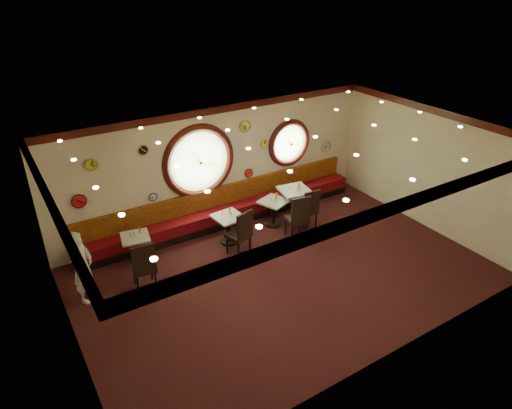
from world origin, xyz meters
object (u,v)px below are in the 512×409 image
(chair_a, at_px, (144,263))
(condiment_d_salt, at_px, (291,187))
(condiment_b_salt, at_px, (222,214))
(chair_b, at_px, (242,230))
(condiment_c_salt, at_px, (272,200))
(condiment_c_pepper, at_px, (276,200))
(chair_d, at_px, (310,206))
(condiment_d_bottle, at_px, (299,185))
(condiment_b_pepper, at_px, (231,214))
(condiment_b_bottle, at_px, (230,211))
(table_d, at_px, (294,200))
(chair_c, at_px, (299,215))
(condiment_c_bottle, at_px, (276,196))
(condiment_a_pepper, at_px, (134,235))
(waiter, at_px, (83,267))
(condiment_a_salt, at_px, (130,235))
(table_c, at_px, (274,210))
(table_b, at_px, (228,226))
(condiment_d_pepper, at_px, (298,188))
(table_a, at_px, (136,246))
(condiment_a_bottle, at_px, (140,230))

(chair_a, relative_size, condiment_d_salt, 7.18)
(chair_a, relative_size, condiment_b_salt, 7.62)
(chair_b, bearing_deg, condiment_c_salt, 12.70)
(chair_b, bearing_deg, condiment_c_pepper, 9.58)
(chair_a, distance_m, chair_b, 2.43)
(chair_d, height_order, condiment_d_bottle, chair_d)
(condiment_c_salt, relative_size, condiment_b_pepper, 0.94)
(condiment_d_bottle, bearing_deg, chair_a, -168.67)
(condiment_b_bottle, bearing_deg, table_d, 2.91)
(chair_c, bearing_deg, condiment_c_bottle, 102.15)
(condiment_a_pepper, bearing_deg, condiment_b_bottle, -7.58)
(condiment_b_salt, distance_m, waiter, 3.50)
(condiment_a_salt, bearing_deg, condiment_b_bottle, -7.55)
(chair_b, height_order, condiment_b_bottle, chair_b)
(table_c, relative_size, chair_b, 1.17)
(chair_d, height_order, condiment_b_bottle, chair_d)
(condiment_c_salt, bearing_deg, condiment_c_pepper, -37.48)
(condiment_a_salt, relative_size, condiment_d_bottle, 0.74)
(chair_b, distance_m, waiter, 3.60)
(chair_d, distance_m, condiment_d_bottle, 0.79)
(chair_d, relative_size, condiment_c_salt, 7.67)
(table_b, height_order, condiment_d_salt, condiment_d_salt)
(condiment_d_pepper, height_order, condiment_b_bottle, condiment_d_pepper)
(chair_b, relative_size, condiment_b_bottle, 4.67)
(table_c, relative_size, waiter, 0.53)
(condiment_c_salt, height_order, condiment_d_bottle, condiment_d_bottle)
(chair_d, relative_size, condiment_c_bottle, 4.06)
(condiment_b_salt, height_order, condiment_b_pepper, same)
(condiment_b_salt, bearing_deg, condiment_d_bottle, 3.06)
(table_b, bearing_deg, table_a, 170.15)
(chair_b, bearing_deg, table_c, 11.45)
(condiment_c_salt, height_order, condiment_a_bottle, condiment_a_bottle)
(chair_c, relative_size, condiment_d_bottle, 4.95)
(table_b, distance_m, chair_c, 1.78)
(chair_d, bearing_deg, table_a, 173.98)
(condiment_c_salt, bearing_deg, table_c, -9.40)
(chair_b, xyz_separation_m, condiment_a_salt, (-2.35, 1.04, 0.07))
(condiment_a_salt, xyz_separation_m, waiter, (-1.24, -0.76, 0.05))
(chair_d, height_order, condiment_c_bottle, chair_d)
(chair_c, distance_m, condiment_d_salt, 1.22)
(condiment_d_bottle, bearing_deg, condiment_a_salt, 178.07)
(table_c, distance_m, condiment_d_bottle, 1.01)
(condiment_a_pepper, bearing_deg, chair_b, -24.63)
(condiment_b_salt, xyz_separation_m, condiment_a_bottle, (-1.98, 0.36, -0.03))
(chair_a, height_order, chair_d, chair_a)
(chair_a, bearing_deg, condiment_a_pepper, 86.92)
(table_b, relative_size, condiment_b_pepper, 7.89)
(condiment_a_bottle, bearing_deg, condiment_c_pepper, -6.14)
(condiment_d_bottle, bearing_deg, condiment_a_bottle, 177.09)
(table_d, bearing_deg, chair_c, -120.87)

